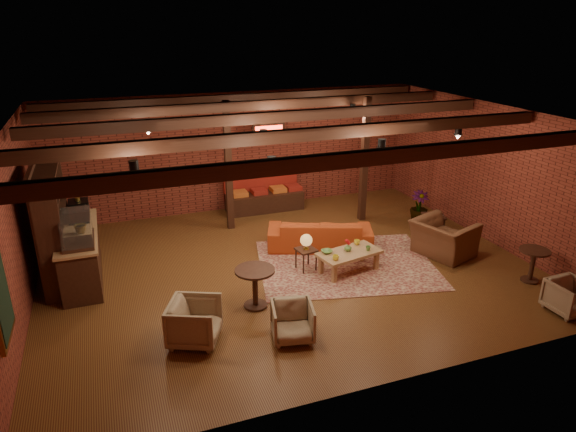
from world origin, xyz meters
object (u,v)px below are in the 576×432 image
object	(u,v)px
coffee_table	(348,254)
side_table_book	(434,217)
armchair_right	(444,233)
armchair_a	(194,320)
side_table_lamp	(306,243)
sofa	(320,233)
armchair_far	(569,295)
round_table_left	(255,281)
round_table_right	(533,260)
armchair_b	(293,320)
plant_tall	(422,176)

from	to	relation	value
coffee_table	side_table_book	bearing A→B (deg)	19.74
armchair_right	armchair_a	bearing A→B (deg)	84.86
side_table_lamp	armchair_a	world-z (taller)	armchair_a
side_table_book	sofa	bearing A→B (deg)	173.29
armchair_a	armchair_right	bearing A→B (deg)	-52.10
armchair_a	armchair_far	world-z (taller)	armchair_a
side_table_lamp	round_table_left	xyz separation A→B (m)	(-1.43, -1.07, -0.10)
round_table_left	armchair_a	size ratio (longest dim) A/B	0.94
sofa	armchair_right	world-z (taller)	armchair_right
sofa	armchair_a	xyz separation A→B (m)	(-3.40, -2.72, 0.06)
armchair_right	side_table_book	world-z (taller)	armchair_right
sofa	side_table_book	size ratio (longest dim) A/B	3.87
side_table_book	round_table_right	world-z (taller)	round_table_right
armchair_b	plant_tall	distance (m)	6.31
round_table_left	side_table_book	bearing A→B (deg)	18.48
armchair_far	armchair_a	bearing A→B (deg)	165.96
sofa	side_table_lamp	bearing A→B (deg)	73.58
plant_tall	coffee_table	bearing A→B (deg)	-146.98
armchair_a	plant_tall	bearing A→B (deg)	-38.35
round_table_left	armchair_b	distance (m)	1.23
round_table_left	armchair_far	bearing A→B (deg)	-22.06
round_table_left	armchair_a	bearing A→B (deg)	-150.15
armchair_a	armchair_b	distance (m)	1.60
sofa	round_table_right	distance (m)	4.48
armchair_b	round_table_left	bearing A→B (deg)	116.08
coffee_table	armchair_a	size ratio (longest dim) A/B	1.77
armchair_a	round_table_right	size ratio (longest dim) A/B	1.16
armchair_right	plant_tall	world-z (taller)	plant_tall
side_table_lamp	plant_tall	distance (m)	4.16
round_table_left	side_table_book	xyz separation A→B (m)	(5.00, 1.67, -0.01)
armchair_b	round_table_right	size ratio (longest dim) A/B	1.00
round_table_right	armchair_a	bearing A→B (deg)	177.83
coffee_table	armchair_b	world-z (taller)	coffee_table
side_table_lamp	armchair_b	size ratio (longest dim) A/B	1.16
armchair_a	round_table_right	distance (m)	6.76
round_table_left	round_table_right	world-z (taller)	round_table_left
coffee_table	armchair_a	xyz separation A→B (m)	(-3.47, -1.39, 0.00)
sofa	side_table_book	bearing A→B (deg)	-165.52
round_table_right	armchair_far	distance (m)	1.19
armchair_a	plant_tall	world-z (taller)	plant_tall
side_table_book	round_table_right	distance (m)	2.69
armchair_b	armchair_far	size ratio (longest dim) A/B	1.02
sofa	plant_tall	size ratio (longest dim) A/B	0.97
coffee_table	armchair_a	distance (m)	3.73
armchair_far	armchair_b	bearing A→B (deg)	167.49
round_table_left	armchair_far	world-z (taller)	round_table_left
round_table_left	armchair_b	bearing A→B (deg)	-76.44
round_table_right	armchair_far	world-z (taller)	round_table_right
armchair_a	side_table_book	size ratio (longest dim) A/B	1.31
coffee_table	armchair_right	xyz separation A→B (m)	(2.36, 0.02, 0.13)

